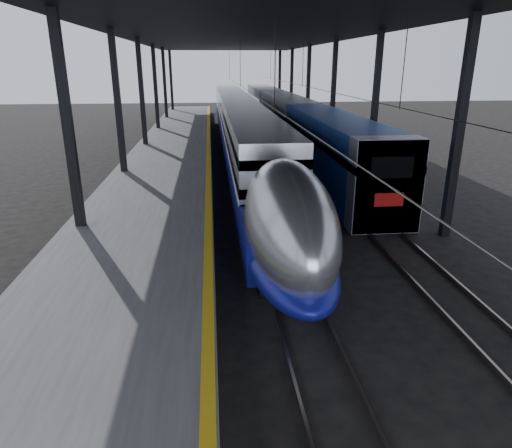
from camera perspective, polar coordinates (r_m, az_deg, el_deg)
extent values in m
plane|color=black|center=(14.74, -3.10, -9.57)|extent=(160.00, 160.00, 0.00)
cube|color=#4C4C4F|center=(33.70, -10.74, 7.67)|extent=(6.00, 80.00, 1.00)
cube|color=gold|center=(33.47, -5.96, 8.70)|extent=(0.30, 80.00, 0.01)
cube|color=slate|center=(33.69, -2.52, 7.26)|extent=(0.08, 80.00, 0.16)
cube|color=slate|center=(33.80, -0.06, 7.31)|extent=(0.08, 80.00, 0.16)
cube|color=slate|center=(34.32, 5.92, 7.40)|extent=(0.08, 80.00, 0.16)
cube|color=slate|center=(34.63, 8.27, 7.41)|extent=(0.08, 80.00, 0.16)
cube|color=black|center=(18.86, -22.30, 9.94)|extent=(0.35, 0.35, 9.00)
cube|color=black|center=(20.71, 23.99, 10.44)|extent=(0.35, 0.35, 9.00)
cube|color=black|center=(28.53, -16.80, 13.27)|extent=(0.35, 0.35, 9.00)
cube|color=black|center=(29.78, 14.62, 13.69)|extent=(0.35, 0.35, 9.00)
cube|color=black|center=(38.36, -14.05, 14.87)|extent=(0.35, 0.35, 9.00)
cube|color=black|center=(39.31, 9.60, 15.26)|extent=(0.35, 0.35, 9.00)
cube|color=black|center=(48.27, -12.41, 15.80)|extent=(0.35, 0.35, 9.00)
cube|color=black|center=(49.02, 6.52, 16.15)|extent=(0.35, 0.35, 9.00)
cube|color=black|center=(58.21, -11.32, 16.40)|extent=(0.35, 0.35, 9.00)
cube|color=black|center=(58.83, 4.45, 16.73)|extent=(0.35, 0.35, 9.00)
cube|color=black|center=(68.16, -10.54, 16.82)|extent=(0.35, 0.35, 9.00)
cube|color=black|center=(68.70, 2.96, 17.12)|extent=(0.35, 0.35, 9.00)
cube|color=black|center=(33.06, -1.60, 23.02)|extent=(18.00, 75.00, 0.45)
cylinder|color=slate|center=(33.03, -1.36, 16.52)|extent=(0.03, 74.00, 0.03)
cylinder|color=slate|center=(33.78, 7.49, 16.43)|extent=(0.03, 74.00, 0.03)
cube|color=#AEB1B5|center=(46.04, -2.56, 13.29)|extent=(2.88, 57.00, 3.97)
cube|color=navy|center=(44.70, -2.43, 11.50)|extent=(2.96, 62.00, 1.54)
cube|color=silver|center=(46.08, -2.55, 12.73)|extent=(2.98, 57.00, 0.10)
cube|color=black|center=(45.93, -2.58, 14.70)|extent=(2.92, 57.00, 0.42)
cube|color=black|center=(46.04, -2.56, 13.29)|extent=(2.92, 57.00, 0.42)
ellipsoid|color=#AEB1B5|center=(15.26, 4.04, 0.23)|extent=(2.88, 8.40, 3.97)
ellipsoid|color=navy|center=(15.67, 3.94, -3.72)|extent=(2.96, 8.40, 1.69)
ellipsoid|color=black|center=(12.59, 6.06, -0.21)|extent=(1.49, 2.20, 0.89)
cube|color=black|center=(16.00, 3.88, -6.33)|extent=(2.18, 2.60, 0.40)
cube|color=black|center=(36.95, -1.68, 8.53)|extent=(2.18, 2.60, 0.40)
cube|color=navy|center=(28.52, 9.80, 9.02)|extent=(3.00, 18.00, 4.08)
cube|color=gray|center=(20.72, 15.78, 4.71)|extent=(3.06, 1.20, 4.13)
cube|color=black|center=(19.96, 16.65, 6.79)|extent=(1.82, 0.06, 0.91)
cube|color=#9B0D0B|center=(20.29, 16.27, 2.94)|extent=(1.29, 0.06, 0.59)
cube|color=gray|center=(46.94, 3.69, 13.21)|extent=(3.00, 18.00, 4.08)
cube|color=gray|center=(65.69, 0.98, 14.99)|extent=(3.00, 18.00, 4.08)
cube|color=black|center=(23.41, 13.30, 1.56)|extent=(2.36, 2.40, 0.36)
cube|color=black|center=(44.26, 4.26, 10.26)|extent=(2.36, 2.40, 0.36)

